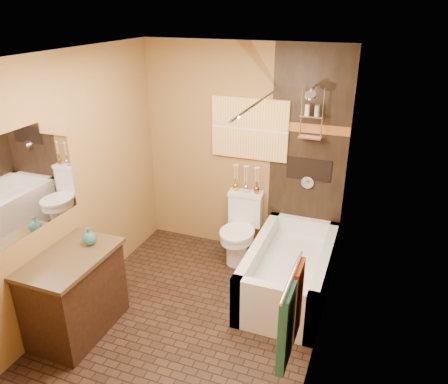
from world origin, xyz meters
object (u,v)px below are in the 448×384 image
at_px(sunset_painting, 250,129).
at_px(bathtub, 289,274).
at_px(vanity, 75,294).
at_px(toilet, 241,228).

distance_m(sunset_painting, bathtub, 1.67).
bearing_deg(vanity, sunset_painting, 63.04).
bearing_deg(bathtub, vanity, -143.58).
bearing_deg(bathtub, sunset_painting, 134.06).
height_order(bathtub, vanity, vanity).
bearing_deg(vanity, bathtub, 36.57).
bearing_deg(toilet, vanity, -126.14).
distance_m(sunset_painting, toilet, 1.17).
relative_size(bathtub, vanity, 1.63).
relative_size(sunset_painting, vanity, 0.98).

